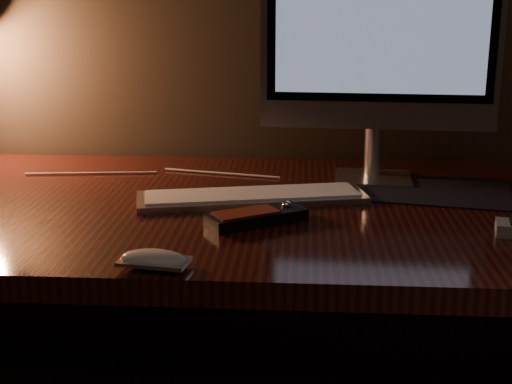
# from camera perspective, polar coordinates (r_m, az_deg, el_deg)

# --- Properties ---
(desk) EXTENTS (1.60, 0.75, 0.75)m
(desk) POSITION_cam_1_polar(r_m,az_deg,el_deg) (1.42, -2.84, -4.99)
(desk) COLOR #3B130D
(desk) RESTS_ON ground
(monitor) EXTENTS (0.47, 0.15, 0.49)m
(monitor) POSITION_cam_1_polar(r_m,az_deg,el_deg) (1.45, 9.89, 12.19)
(monitor) COLOR silver
(monitor) RESTS_ON desk
(keyboard) EXTENTS (0.44, 0.21, 0.02)m
(keyboard) POSITION_cam_1_polar(r_m,az_deg,el_deg) (1.32, -0.33, -0.37)
(keyboard) COLOR silver
(keyboard) RESTS_ON desk
(mousepad) EXTENTS (0.31, 0.27, 0.00)m
(mousepad) POSITION_cam_1_polar(r_m,az_deg,el_deg) (1.43, 14.26, 0.10)
(mousepad) COLOR black
(mousepad) RESTS_ON desk
(mouse) EXTENTS (0.10, 0.07, 0.02)m
(mouse) POSITION_cam_1_polar(r_m,az_deg,el_deg) (1.01, -8.15, -5.58)
(mouse) COLOR white
(mouse) RESTS_ON desk
(media_remote) EXTENTS (0.17, 0.14, 0.03)m
(media_remote) POSITION_cam_1_polar(r_m,az_deg,el_deg) (1.19, 0.04, -1.97)
(media_remote) COLOR black
(media_remote) RESTS_ON desk
(cable) EXTENTS (0.53, 0.05, 0.00)m
(cable) POSITION_cam_1_polar(r_m,az_deg,el_deg) (1.52, -8.06, 1.39)
(cable) COLOR white
(cable) RESTS_ON desk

